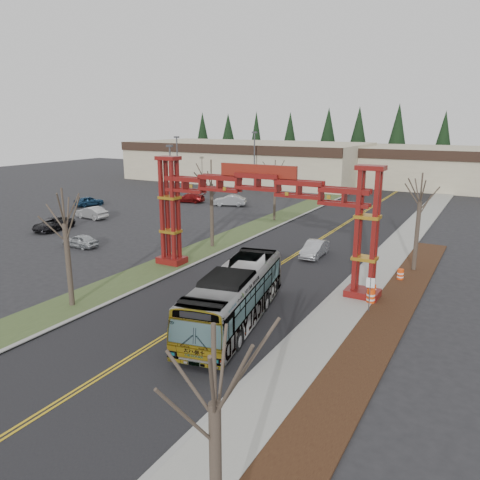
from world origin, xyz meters
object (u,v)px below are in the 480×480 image
Objects in this scene: gateway_arch at (258,201)px; barrel_south at (371,297)px; parked_car_near_a at (80,241)px; retail_building_west at (247,161)px; parked_car_far_a at (230,201)px; bare_tree_median_near at (65,224)px; light_pole_far at (254,157)px; bare_tree_median_mid at (211,184)px; light_pole_mid at (177,161)px; light_pole_near at (171,177)px; retail_building_east at (469,168)px; bare_tree_right_near at (215,405)px; barrel_north at (400,275)px; transit_bus at (234,297)px; silver_sedan at (315,249)px; street_sign at (370,288)px; barrel_mid at (372,291)px; bare_tree_median_far at (275,177)px; parked_car_mid_b at (89,201)px; parked_car_near_c at (53,224)px; bare_tree_right_far at (420,202)px; parked_car_near_b at (92,213)px; parked_car_mid_a at (189,198)px.

gateway_arch reaches higher than barrel_south.
parked_car_near_a reaches higher than barrel_south.
retail_building_west is 10.00× the size of parked_car_far_a.
light_pole_far reaches higher than bare_tree_median_near.
light_pole_mid reaches higher than bare_tree_median_mid.
light_pole_mid is (-11.08, 16.20, 0.22)m from light_pole_near.
retail_building_east is 5.29× the size of bare_tree_right_near.
light_pole_mid is 47.53m from barrel_north.
transit_bus is 17.99m from bare_tree_median_mid.
transit_bus is 15.63m from silver_sedan.
barrel_north is at bearing 85.92° from street_sign.
bare_tree_median_near reaches higher than bare_tree_right_near.
street_sign is at bearing -30.95° from light_pole_near.
transit_bus reaches higher than barrel_mid.
bare_tree_median_far is 1.00× the size of bare_tree_right_near.
gateway_arch is 3.96× the size of parked_car_far_a.
bare_tree_median_near reaches higher than parked_car_far_a.
parked_car_near_a is at bearing 151.37° from parked_car_mid_b.
bare_tree_right_far reaches higher than parked_car_near_c.
retail_building_east is 70.10m from transit_bus.
retail_building_east is at bearing 37.94° from light_pole_mid.
light_pole_far reaches higher than retail_building_west.
parked_car_near_b is 0.55× the size of bare_tree_median_mid.
transit_bus is at bearing 68.82° from parked_car_near_a.
gateway_arch is 42.99m from light_pole_mid.
retail_building_east is 50.86m from light_pole_mid.
parked_car_near_b is 9.30m from parked_car_mid_b.
parked_car_near_c is 0.50× the size of light_pole_far.
bare_tree_median_far reaches higher than parked_car_near_a.
retail_building_east is 4.63× the size of bare_tree_median_mid.
bare_tree_median_near is at bearing -66.28° from light_pole_near.
bare_tree_median_mid is 13.85m from bare_tree_median_far.
silver_sedan is 0.59× the size of bare_tree_median_far.
silver_sedan is 12.58m from street_sign.
bare_tree_median_far is (-9.66, 12.23, 4.57)m from silver_sedan.
parked_car_mid_a is at bearing 142.54° from barrel_mid.
bare_tree_right_near reaches higher than barrel_north.
street_sign is (7.36, -10.17, 0.94)m from silver_sedan.
bare_tree_median_mid is 8.88× the size of barrel_mid.
silver_sedan is 31.03m from bare_tree_right_near.
barrel_south is at bearing -54.73° from retail_building_west.
parked_car_far_a is at bearing -133.90° from parked_car_mid_b.
barrel_north is (27.25, -21.17, -0.31)m from parked_car_far_a.
light_pole_mid is 0.94× the size of light_pole_far.
bare_tree_right_near is (36.90, -25.35, 4.41)m from parked_car_near_c.
parked_car_near_a is 0.81× the size of parked_car_far_a.
bare_tree_right_near reaches higher than parked_car_mid_b.
light_pole_near is at bearing 122.91° from transit_bus.
retail_building_west is 43.91m from parked_car_near_b.
bare_tree_right_far is at bearing 79.11° from barrel_mid.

